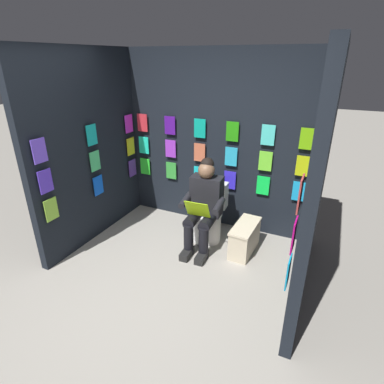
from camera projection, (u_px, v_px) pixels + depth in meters
ground_plane at (144, 306)px, 3.14m from camera, size 30.00×30.00×0.00m
display_wall_back at (217, 143)px, 4.31m from camera, size 2.80×0.14×2.46m
display_wall_left at (318, 184)px, 2.92m from camera, size 0.14×1.95×2.46m
display_wall_right at (89, 149)px, 4.00m from camera, size 0.14×1.95×2.46m
toilet at (209, 216)px, 4.22m from camera, size 0.41×0.56×0.77m
person_reading at (203, 205)px, 3.92m from camera, size 0.54×0.70×1.19m
comic_longbox_near at (245, 238)px, 3.96m from camera, size 0.28×0.61×0.39m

